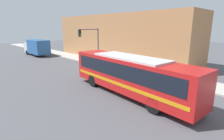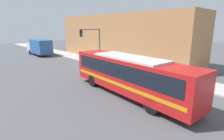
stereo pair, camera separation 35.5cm
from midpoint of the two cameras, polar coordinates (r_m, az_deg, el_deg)
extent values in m
plane|color=#515156|center=(13.36, 12.92, -9.75)|extent=(120.00, 120.00, 0.00)
cube|color=#B7B2A8|center=(31.71, -11.86, 4.10)|extent=(3.30, 70.00, 0.13)
cube|color=#B27A4C|center=(29.72, 1.69, 10.62)|extent=(6.00, 26.44, 7.21)
cube|color=red|center=(13.63, 4.98, -1.32)|extent=(3.23, 11.64, 2.50)
cube|color=black|center=(13.52, 5.02, 0.53)|extent=(3.20, 10.73, 1.07)
cube|color=orange|center=(13.79, 4.94, -3.52)|extent=(3.23, 11.19, 0.24)
cube|color=silver|center=(13.35, 5.10, 4.08)|extent=(2.66, 6.47, 0.16)
cylinder|color=black|center=(17.19, -0.94, -2.10)|extent=(0.36, 1.12, 1.10)
cylinder|color=black|center=(16.00, -6.88, -3.42)|extent=(0.36, 1.12, 1.10)
cylinder|color=black|center=(12.94, 18.31, -8.29)|extent=(0.36, 1.12, 1.10)
cylinder|color=black|center=(11.31, 12.44, -11.17)|extent=(0.36, 1.12, 1.10)
cube|color=#265999|center=(35.54, -23.18, 6.99)|extent=(2.41, 5.08, 2.52)
cube|color=silver|center=(38.88, -25.02, 6.75)|extent=(2.29, 1.98, 1.77)
cylinder|color=black|center=(38.32, -26.20, 5.20)|extent=(0.25, 0.90, 0.90)
cylinder|color=black|center=(34.44, -24.04, 4.60)|extent=(0.25, 0.90, 0.90)
cylinder|color=#999999|center=(18.72, 14.50, -1.54)|extent=(0.23, 0.23, 0.62)
sphere|color=#999999|center=(18.62, 14.57, -0.42)|extent=(0.22, 0.22, 0.22)
cylinder|color=#999999|center=(18.65, 14.83, -1.52)|extent=(0.10, 0.14, 0.10)
cylinder|color=#47474C|center=(25.00, -4.94, 7.71)|extent=(0.16, 0.16, 4.98)
cylinder|color=#47474C|center=(23.88, -8.11, 12.97)|extent=(3.20, 0.11, 0.11)
cube|color=black|center=(23.10, -10.94, 11.72)|extent=(0.30, 0.24, 0.90)
sphere|color=#19D83F|center=(22.99, -10.72, 11.15)|extent=(0.18, 0.18, 0.18)
cylinder|color=#47474C|center=(21.27, 4.22, 1.32)|extent=(0.06, 0.06, 1.08)
cylinder|color=#4C4C51|center=(21.14, 4.25, 3.04)|extent=(0.14, 0.14, 0.22)
cylinder|color=slate|center=(19.98, 13.34, -0.25)|extent=(0.28, 0.28, 0.80)
cylinder|color=#338C4C|center=(19.82, 13.46, 1.79)|extent=(0.34, 0.34, 0.66)
sphere|color=tan|center=(19.74, 13.53, 3.04)|extent=(0.22, 0.22, 0.22)
camera|label=1|loc=(0.18, -90.62, -0.15)|focal=28.00mm
camera|label=2|loc=(0.18, 89.38, 0.15)|focal=28.00mm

